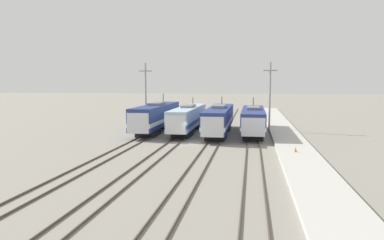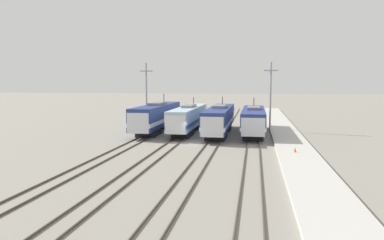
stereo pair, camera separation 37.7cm
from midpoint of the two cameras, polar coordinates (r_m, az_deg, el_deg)
name	(u,v)px [view 2 (the right image)]	position (r m, az deg, el deg)	size (l,w,h in m)	color
ground_plane	(193,143)	(45.54, 0.45, -3.55)	(400.00, 400.00, 0.00)	gray
rail_pair_far_left	(137,141)	(47.17, -8.15, -3.19)	(1.51, 120.00, 0.15)	#4C4238
rail_pair_center_left	(174,142)	(45.96, -2.48, -3.37)	(1.51, 120.00, 0.15)	#4C4238
rail_pair_center_right	(213,143)	(45.21, 3.44, -3.53)	(1.51, 120.00, 0.15)	#4C4238
rail_pair_far_right	(253,144)	(44.96, 9.49, -3.65)	(1.51, 120.00, 0.15)	#4C4238
locomotive_far_left	(156,117)	(55.81, -5.26, 0.47)	(3.11, 19.06, 5.54)	black
locomotive_center_left	(188,118)	(55.11, -0.39, 0.27)	(2.85, 19.40, 4.99)	#232326
locomotive_center_right	(219,120)	(52.92, 4.39, 0.07)	(3.01, 19.60, 5.17)	black
locomotive_far_right	(253,120)	(53.11, 9.55, -0.07)	(3.12, 17.70, 5.10)	black
catenary_tower_left	(146,94)	(59.82, -6.78, 3.89)	(2.04, 0.27, 10.38)	gray
catenary_tower_right	(271,95)	(57.45, 12.06, 3.72)	(2.04, 0.27, 10.38)	gray
platform	(292,144)	(45.17, 15.17, -3.59)	(4.00, 120.00, 0.36)	#B7B5AD
traffic_cone	(295,150)	(39.20, 15.69, -4.36)	(0.30, 0.30, 0.52)	orange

